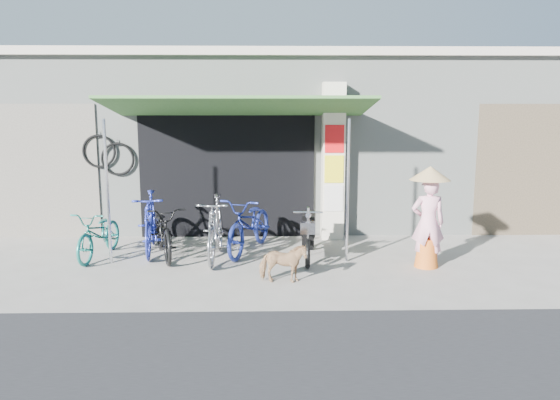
{
  "coord_description": "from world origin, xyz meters",
  "views": [
    {
      "loc": [
        -0.39,
        -8.02,
        2.55
      ],
      "look_at": [
        -0.2,
        1.0,
        1.0
      ],
      "focal_mm": 35.0,
      "sensor_mm": 36.0,
      "label": 1
    }
  ],
  "objects_px": {
    "street_dog": "(283,263)",
    "moped": "(308,234)",
    "bike_teal": "(100,234)",
    "bike_blue": "(150,223)",
    "bike_navy": "(250,224)",
    "bike_black": "(164,231)",
    "nun": "(428,217)",
    "bike_silver": "(215,228)"
  },
  "relations": [
    {
      "from": "bike_blue",
      "to": "nun",
      "type": "distance_m",
      "value": 4.71
    },
    {
      "from": "bike_teal",
      "to": "street_dog",
      "type": "distance_m",
      "value": 3.39
    },
    {
      "from": "street_dog",
      "to": "moped",
      "type": "height_order",
      "value": "moped"
    },
    {
      "from": "bike_black",
      "to": "bike_navy",
      "type": "bearing_deg",
      "value": -7.0
    },
    {
      "from": "bike_teal",
      "to": "moped",
      "type": "relative_size",
      "value": 0.97
    },
    {
      "from": "bike_silver",
      "to": "street_dog",
      "type": "height_order",
      "value": "bike_silver"
    },
    {
      "from": "street_dog",
      "to": "bike_silver",
      "type": "bearing_deg",
      "value": 44.44
    },
    {
      "from": "bike_silver",
      "to": "street_dog",
      "type": "xyz_separation_m",
      "value": [
        1.1,
        -1.24,
        -0.24
      ]
    },
    {
      "from": "street_dog",
      "to": "moped",
      "type": "bearing_deg",
      "value": -16.52
    },
    {
      "from": "bike_navy",
      "to": "bike_teal",
      "type": "bearing_deg",
      "value": -154.58
    },
    {
      "from": "bike_blue",
      "to": "moped",
      "type": "distance_m",
      "value": 2.77
    },
    {
      "from": "bike_teal",
      "to": "bike_black",
      "type": "distance_m",
      "value": 1.08
    },
    {
      "from": "bike_silver",
      "to": "street_dog",
      "type": "distance_m",
      "value": 1.67
    },
    {
      "from": "street_dog",
      "to": "moped",
      "type": "relative_size",
      "value": 0.43
    },
    {
      "from": "bike_blue",
      "to": "nun",
      "type": "xyz_separation_m",
      "value": [
        4.61,
        -0.95,
        0.28
      ]
    },
    {
      "from": "bike_black",
      "to": "nun",
      "type": "height_order",
      "value": "nun"
    },
    {
      "from": "bike_navy",
      "to": "moped",
      "type": "bearing_deg",
      "value": -3.12
    },
    {
      "from": "bike_navy",
      "to": "street_dog",
      "type": "relative_size",
      "value": 2.75
    },
    {
      "from": "bike_teal",
      "to": "bike_navy",
      "type": "distance_m",
      "value": 2.57
    },
    {
      "from": "moped",
      "to": "nun",
      "type": "height_order",
      "value": "nun"
    },
    {
      "from": "bike_black",
      "to": "bike_teal",
      "type": "bearing_deg",
      "value": 163.67
    },
    {
      "from": "moped",
      "to": "bike_navy",
      "type": "bearing_deg",
      "value": 163.15
    },
    {
      "from": "moped",
      "to": "nun",
      "type": "distance_m",
      "value": 1.99
    },
    {
      "from": "bike_teal",
      "to": "bike_silver",
      "type": "distance_m",
      "value": 2.0
    },
    {
      "from": "bike_silver",
      "to": "moped",
      "type": "bearing_deg",
      "value": 4.78
    },
    {
      "from": "street_dog",
      "to": "nun",
      "type": "xyz_separation_m",
      "value": [
        2.33,
        0.76,
        0.52
      ]
    },
    {
      "from": "bike_teal",
      "to": "bike_silver",
      "type": "xyz_separation_m",
      "value": [
        1.98,
        -0.18,
        0.12
      ]
    },
    {
      "from": "street_dog",
      "to": "moped",
      "type": "xyz_separation_m",
      "value": [
        0.47,
        1.32,
        0.12
      ]
    },
    {
      "from": "moped",
      "to": "nun",
      "type": "relative_size",
      "value": 1.0
    },
    {
      "from": "bike_teal",
      "to": "bike_blue",
      "type": "bearing_deg",
      "value": 27.28
    },
    {
      "from": "bike_teal",
      "to": "street_dog",
      "type": "bearing_deg",
      "value": -17.15
    },
    {
      "from": "bike_blue",
      "to": "bike_navy",
      "type": "xyz_separation_m",
      "value": [
        1.75,
        0.02,
        -0.03
      ]
    },
    {
      "from": "moped",
      "to": "street_dog",
      "type": "bearing_deg",
      "value": -104.54
    },
    {
      "from": "bike_silver",
      "to": "bike_navy",
      "type": "distance_m",
      "value": 0.75
    },
    {
      "from": "bike_teal",
      "to": "bike_navy",
      "type": "height_order",
      "value": "bike_navy"
    },
    {
      "from": "bike_navy",
      "to": "bike_silver",
      "type": "bearing_deg",
      "value": -120.74
    },
    {
      "from": "street_dog",
      "to": "nun",
      "type": "bearing_deg",
      "value": -69.09
    },
    {
      "from": "bike_blue",
      "to": "bike_navy",
      "type": "distance_m",
      "value": 1.75
    },
    {
      "from": "bike_navy",
      "to": "street_dog",
      "type": "distance_m",
      "value": 1.81
    },
    {
      "from": "bike_blue",
      "to": "nun",
      "type": "bearing_deg",
      "value": -18.89
    },
    {
      "from": "bike_black",
      "to": "street_dog",
      "type": "height_order",
      "value": "bike_black"
    },
    {
      "from": "bike_blue",
      "to": "nun",
      "type": "height_order",
      "value": "nun"
    }
  ]
}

